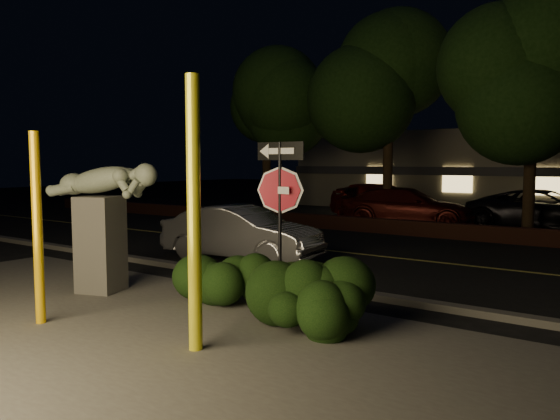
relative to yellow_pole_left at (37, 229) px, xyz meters
The scene contains 22 objects.
ground 11.53m from the yellow_pole_left, 82.27° to the left, with size 90.00×90.00×0.00m, color black.
patio 2.13m from the yellow_pole_left, 12.33° to the left, with size 14.00×6.00×0.02m, color #4C4944.
road 8.60m from the yellow_pole_left, 79.54° to the left, with size 80.00×8.00×0.01m, color black.
lane_marking 8.60m from the yellow_pole_left, 79.54° to the left, with size 80.00×0.12×0.01m, color #B2A847.
curb 4.71m from the yellow_pole_left, 70.04° to the left, with size 80.00×0.25×0.12m, color #4C4944.
brick_wall 12.78m from the yellow_pole_left, 83.06° to the left, with size 40.00×0.35×0.50m, color #462116.
parking_lot 18.46m from the yellow_pole_left, 85.20° to the left, with size 40.00×12.00×0.01m, color black.
building 26.37m from the yellow_pole_left, 86.65° to the left, with size 22.00×10.20×4.00m.
tree_far_a 16.20m from the yellow_pole_left, 114.26° to the left, with size 4.60×4.60×7.43m.
tree_far_b 15.28m from the yellow_pole_left, 93.78° to the left, with size 5.20×5.20×8.41m.
tree_far_c 15.30m from the yellow_pole_left, 74.06° to the left, with size 4.80×4.80×7.84m.
yellow_pole_left is the anchor object (origin of this frame).
yellow_pole_right 2.78m from the yellow_pole_left, 10.39° to the left, with size 0.18×0.18×3.52m, color yellow.
signpost 3.75m from the yellow_pole_left, 49.79° to the left, with size 0.93×0.09×2.75m.
sculpture 2.04m from the yellow_pole_left, 116.97° to the left, with size 2.23×1.23×2.41m.
hedge_center 3.07m from the yellow_pole_left, 60.55° to the left, with size 2.06×0.97×1.08m, color black.
hedge_right 4.20m from the yellow_pole_left, 32.69° to the left, with size 1.89×1.01×1.23m, color black.
hedge_far_right 4.23m from the yellow_pole_left, 26.88° to the left, with size 1.26×0.79×0.87m, color black.
silver_sedan 6.06m from the yellow_pole_left, 99.33° to the left, with size 1.42×4.07×1.34m, color #A5A4A9.
parked_car_red 16.34m from the yellow_pole_left, 97.43° to the left, with size 1.95×4.84×1.65m, color maroon.
parked_car_darkred 15.10m from the yellow_pole_left, 91.58° to the left, with size 2.06×5.06×1.47m, color #460E0A.
parked_car_dark 17.06m from the yellow_pole_left, 75.87° to the left, with size 2.42×5.24×1.46m, color black.
Camera 1 is at (6.03, -5.79, 2.43)m, focal length 35.00 mm.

